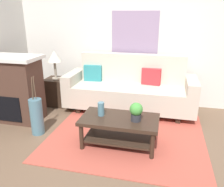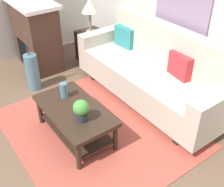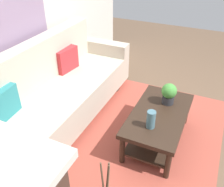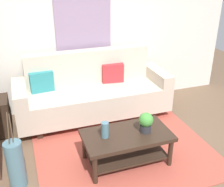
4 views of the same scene
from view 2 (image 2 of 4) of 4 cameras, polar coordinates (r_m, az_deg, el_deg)
The scene contains 16 objects.
ground_plane at distance 3.54m, azimuth -9.74°, elevation -10.27°, with size 9.18×9.18×0.00m, color brown.
wall_back at distance 4.01m, azimuth 16.30°, elevation 17.04°, with size 5.18×0.10×2.70m, color silver.
area_rug at distance 3.71m, azimuth -2.91°, elevation -7.10°, with size 2.37×2.06×0.01m, color #B24C3D.
couch at distance 4.08m, azimuth 7.99°, elevation 4.21°, with size 2.46×0.84×1.08m.
throw_pillow_teal at distance 4.56m, azimuth 2.59°, elevation 11.43°, with size 0.36×0.12×0.32m, color teal.
throw_pillow_crimson at distance 3.81m, azimuth 13.68°, elevation 5.51°, with size 0.36×0.12×0.32m, color red.
coffee_table at distance 3.44m, azimuth -7.56°, elevation -4.53°, with size 1.10×0.60×0.43m.
tabletop_vase at distance 3.53m, azimuth -9.76°, elevation 0.65°, with size 0.09×0.09×0.20m, color slate.
potted_plant_tabletop at distance 3.11m, azimuth -6.29°, elevation -3.33°, with size 0.18×0.18×0.26m.
side_table at distance 5.19m, azimuth -4.22°, elevation 9.53°, with size 0.44×0.44×0.56m, color #332319.
table_lamp at distance 4.93m, azimuth -4.58°, elevation 17.07°, with size 0.28×0.28×0.57m.
fireplace at distance 5.04m, azimuth -15.12°, elevation 11.42°, with size 1.02×0.58×1.16m.
floor_vase at distance 4.50m, azimuth -15.83°, elevation 4.20°, with size 0.20×0.20×0.58m, color slate.
floor_vase_branch_a at distance 4.27m, azimuth -16.72°, elevation 9.54°, with size 0.01×0.01×0.36m, color brown.
floor_vase_branch_b at distance 4.30m, azimuth -16.66°, elevation 9.74°, with size 0.01×0.01×0.36m, color brown.
floor_vase_branch_c at distance 4.29m, azimuth -17.08°, elevation 9.60°, with size 0.01×0.01×0.36m, color brown.
Camera 2 is at (2.34, -0.99, 2.47)m, focal length 44.99 mm.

